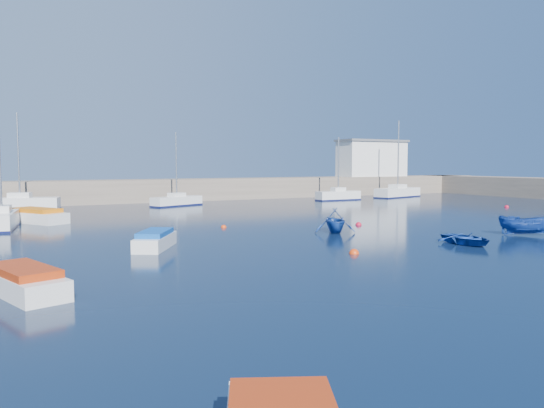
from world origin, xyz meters
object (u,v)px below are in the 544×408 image
sailboat_3 (2,220)px  motorboat_2 (36,216)px  harbor_office (372,159)px  motorboat_1 (155,240)px  sailboat_5 (20,203)px  sailboat_7 (338,195)px  dinghy_right (527,225)px  dinghy_center (467,239)px  motorboat_0 (23,281)px  sailboat_6 (177,201)px  dinghy_left (335,220)px  sailboat_8 (398,192)px

sailboat_3 → motorboat_2: (2.34, 2.91, -0.11)m
harbor_office → motorboat_1: bearing=-140.4°
sailboat_5 → sailboat_7: (34.94, -2.82, -0.05)m
sailboat_7 → dinghy_right: (-8.05, -31.73, 0.03)m
sailboat_5 → motorboat_2: sailboat_5 is taller
dinghy_center → motorboat_0: bearing=-176.7°
dinghy_center → sailboat_3: bearing=139.4°
sailboat_7 → sailboat_6: bearing=87.8°
sailboat_3 → motorboat_0: (0.31, -20.84, -0.17)m
dinghy_left → dinghy_right: dinghy_left is taller
harbor_office → dinghy_left: harbor_office is taller
sailboat_8 → motorboat_0: bearing=111.0°
dinghy_center → dinghy_left: 8.35m
dinghy_left → sailboat_3: bearing=173.2°
dinghy_left → dinghy_right: size_ratio=0.89×
sailboat_6 → sailboat_7: size_ratio=1.01×
dinghy_center → dinghy_right: bearing=9.1°
sailboat_6 → sailboat_8: (30.48, 0.38, 0.13)m
sailboat_8 → dinghy_left: sailboat_8 is taller
sailboat_7 → dinghy_right: bearing=165.7°
dinghy_left → sailboat_5: bearing=147.9°
motorboat_2 → motorboat_1: bearing=-105.2°
sailboat_6 → dinghy_left: sailboat_6 is taller
motorboat_2 → dinghy_left: bearing=-73.7°
sailboat_3 → motorboat_1: sailboat_3 is taller
sailboat_6 → motorboat_1: (-9.72, -26.70, -0.11)m
sailboat_6 → motorboat_1: size_ratio=1.91×
motorboat_0 → dinghy_center: motorboat_0 is taller
motorboat_1 → motorboat_2: motorboat_2 is taller
sailboat_5 → sailboat_7: bearing=-78.2°
dinghy_right → harbor_office: bearing=14.7°
motorboat_1 → sailboat_5: bearing=131.0°
sailboat_5 → dinghy_right: 43.78m
sailboat_6 → motorboat_1: sailboat_6 is taller
dinghy_center → motorboat_2: bearing=132.3°
sailboat_3 → motorboat_1: size_ratio=1.95×
sailboat_8 → motorboat_2: (-44.79, -10.93, -0.16)m
sailboat_3 → dinghy_center: bearing=-33.7°
sailboat_6 → sailboat_8: 30.48m
motorboat_0 → harbor_office: bearing=23.6°
sailboat_7 → dinghy_left: size_ratio=2.54×
harbor_office → sailboat_5: size_ratio=1.08×
sailboat_5 → sailboat_7: size_ratio=1.21×
motorboat_0 → dinghy_center: (22.13, 0.90, -0.14)m
sailboat_3 → motorboat_1: 14.96m
sailboat_5 → sailboat_6: size_ratio=1.20×
motorboat_0 → motorboat_1: size_ratio=1.14×
harbor_office → sailboat_6: bearing=-166.4°
motorboat_2 → dinghy_right: (26.36, -21.95, 0.13)m
sailboat_8 → dinghy_left: bearing=117.4°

